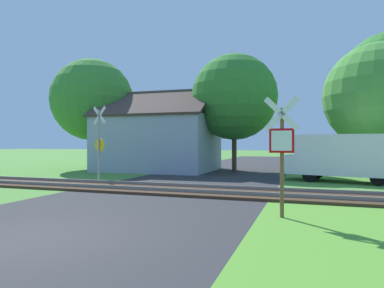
# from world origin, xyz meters

# --- Properties ---
(ground_plane) EXTENTS (160.00, 160.00, 0.00)m
(ground_plane) POSITION_xyz_m (0.00, 0.00, 0.00)
(ground_plane) COLOR #4C8433
(road_asphalt) EXTENTS (7.53, 80.00, 0.01)m
(road_asphalt) POSITION_xyz_m (0.00, 2.00, 0.00)
(road_asphalt) COLOR #2D2D30
(road_asphalt) RESTS_ON ground
(rail_track) EXTENTS (60.00, 2.60, 0.22)m
(rail_track) POSITION_xyz_m (0.00, 7.04, 0.06)
(rail_track) COLOR #422D1E
(rail_track) RESTS_ON ground
(stop_sign_near) EXTENTS (0.88, 0.16, 2.99)m
(stop_sign_near) POSITION_xyz_m (4.33, 3.59, 1.73)
(stop_sign_near) COLOR brown
(stop_sign_near) RESTS_ON ground
(crossing_sign_far) EXTENTS (0.85, 0.27, 3.60)m
(crossing_sign_far) POSITION_xyz_m (-4.48, 8.93, 1.99)
(crossing_sign_far) COLOR #9E9EA5
(crossing_sign_far) RESTS_ON ground
(house) EXTENTS (7.69, 6.43, 5.37)m
(house) POSITION_xyz_m (-4.53, 16.03, 1.95)
(house) COLOR #99A3B7
(house) RESTS_ON ground
(tree_right) EXTENTS (6.01, 6.01, 7.47)m
(tree_right) POSITION_xyz_m (8.74, 16.45, 4.46)
(tree_right) COLOR #513823
(tree_right) RESTS_ON ground
(tree_left) EXTENTS (5.82, 5.82, 7.85)m
(tree_left) POSITION_xyz_m (-9.71, 15.89, 4.93)
(tree_left) COLOR #513823
(tree_left) RESTS_ON ground
(tree_center) EXTENTS (5.49, 5.49, 7.53)m
(tree_center) POSITION_xyz_m (0.50, 16.51, 4.78)
(tree_center) COLOR #513823
(tree_center) RESTS_ON ground
(mail_truck) EXTENTS (5.18, 2.87, 2.24)m
(mail_truck) POSITION_xyz_m (6.43, 12.46, 1.24)
(mail_truck) COLOR white
(mail_truck) RESTS_ON ground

